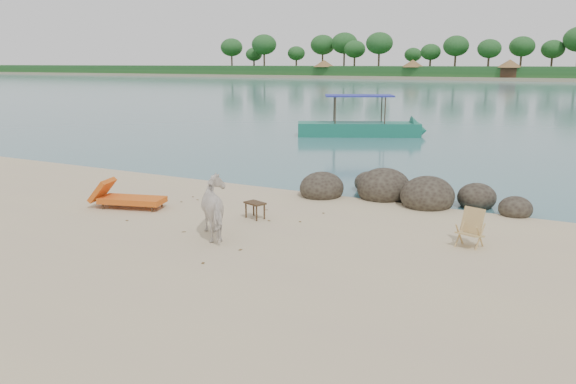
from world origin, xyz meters
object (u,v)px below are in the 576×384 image
boulders (399,192)px  boat_near (359,102)px  cow (218,209)px  side_table (255,212)px  deck_chair (470,230)px  lounge_chair (132,197)px

boulders → boat_near: (-6.48, 13.81, 1.58)m
cow → boat_near: size_ratio=0.21×
side_table → boulders: bearing=74.2°
side_table → deck_chair: 5.28m
boulders → boat_near: 15.33m
side_table → lounge_chair: bearing=-150.3°
deck_chair → boat_near: boat_near is taller
side_table → boat_near: 18.03m
cow → deck_chair: cow is taller
cow → lounge_chair: (-3.57, 1.03, -0.34)m
lounge_chair → deck_chair: bearing=-10.4°
side_table → boat_near: (-3.83, 17.54, 1.61)m
side_table → boat_near: bearing=121.8°
cow → side_table: bearing=-137.0°
boulders → lounge_chair: 7.58m
boulders → side_table: boulders is taller
boulders → boat_near: boat_near is taller
cow → boat_near: 19.63m
deck_chair → boat_near: bearing=134.8°
side_table → lounge_chair: (-3.54, -0.64, 0.12)m
cow → lounge_chair: bearing=-64.0°
cow → boat_near: bearing=-126.5°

